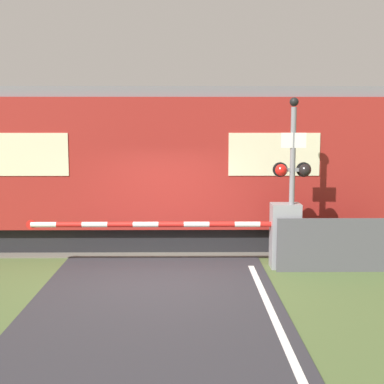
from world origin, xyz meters
TOP-DOWN VIEW (x-y plane):
  - ground_plane at (0.00, 0.00)m, footprint 80.00×80.00m
  - track_bed at (0.00, 3.36)m, footprint 36.00×3.20m
  - train at (-3.13, 3.36)m, footprint 20.36×2.81m
  - crossing_barrier at (2.17, 0.96)m, footprint 5.67×0.44m
  - signal_post at (2.67, 0.85)m, footprint 0.78×0.26m
  - roadside_fence at (3.72, 0.63)m, footprint 2.74×0.06m

SIDE VIEW (x-z plane):
  - ground_plane at x=0.00m, z-range 0.00..0.00m
  - track_bed at x=0.00m, z-range -0.04..0.09m
  - roadside_fence at x=3.72m, z-range 0.00..1.10m
  - crossing_barrier at x=2.17m, z-range 0.04..1.39m
  - train at x=-3.13m, z-range 0.05..3.86m
  - signal_post at x=2.67m, z-range 0.24..3.75m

